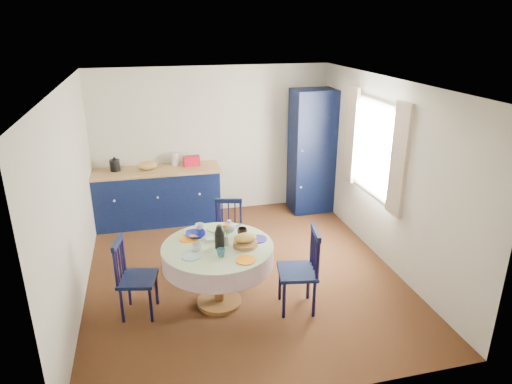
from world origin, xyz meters
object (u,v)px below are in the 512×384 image
chair_far (228,233)px  mug_c (242,232)px  pantry_cabinet (313,152)px  mug_a (196,247)px  chair_right (301,270)px  mug_d (200,228)px  dining_table (219,255)px  cobalt_bowl (196,235)px  mug_b (221,253)px  kitchen_counter (158,195)px  chair_left (134,277)px

chair_far → mug_c: bearing=-73.2°
pantry_cabinet → mug_a: size_ratio=19.15×
chair_right → mug_d: size_ratio=9.24×
pantry_cabinet → dining_table: size_ratio=1.66×
mug_c → cobalt_bowl: size_ratio=0.52×
chair_far → mug_c: chair_far is taller
pantry_cabinet → chair_far: size_ratio=2.31×
mug_a → mug_d: bearing=77.8°
chair_far → mug_d: chair_far is taller
chair_right → mug_a: size_ratio=9.09×
mug_b → mug_d: (-0.14, 0.68, 0.00)m
mug_b → cobalt_bowl: mug_b is taller
kitchen_counter → cobalt_bowl: kitchen_counter is taller
mug_a → mug_b: (0.24, -0.21, 0.00)m
chair_left → chair_right: bearing=-88.4°
chair_right → mug_b: size_ratio=10.18×
mug_b → mug_d: mug_d is taller
cobalt_bowl → chair_far: bearing=51.1°
mug_c → cobalt_bowl: 0.55m
mug_a → cobalt_bowl: size_ratio=0.48×
mug_d → chair_left: bearing=-155.4°
kitchen_counter → pantry_cabinet: size_ratio=0.98×
chair_far → mug_b: chair_far is taller
pantry_cabinet → mug_c: pantry_cabinet is taller
chair_left → chair_right: size_ratio=0.94×
chair_left → mug_d: chair_left is taller
mug_b → pantry_cabinet: bearing=53.1°
mug_b → cobalt_bowl: (-0.21, 0.55, -0.02)m
mug_c → chair_far: bearing=93.0°
chair_right → mug_d: chair_right is taller
chair_far → mug_d: 0.75m
cobalt_bowl → mug_c: bearing=-10.0°
pantry_cabinet → mug_c: size_ratio=17.57×
kitchen_counter → mug_b: kitchen_counter is taller
dining_table → chair_left: bearing=177.5°
cobalt_bowl → mug_b: bearing=-69.1°
chair_right → chair_far: bearing=-143.3°
cobalt_bowl → pantry_cabinet: bearing=44.2°
dining_table → mug_b: bearing=-92.8°
dining_table → chair_left: size_ratio=1.36×
kitchen_counter → mug_b: 2.93m
chair_left → chair_far: bearing=-42.8°
dining_table → mug_d: dining_table is taller
chair_right → mug_d: bearing=-114.6°
chair_right → mug_b: bearing=-82.9°
dining_table → mug_a: dining_table is taller
pantry_cabinet → mug_c: 2.92m
pantry_cabinet → mug_b: (-2.08, -2.78, -0.24)m
dining_table → cobalt_bowl: dining_table is taller
mug_b → mug_d: size_ratio=0.91×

